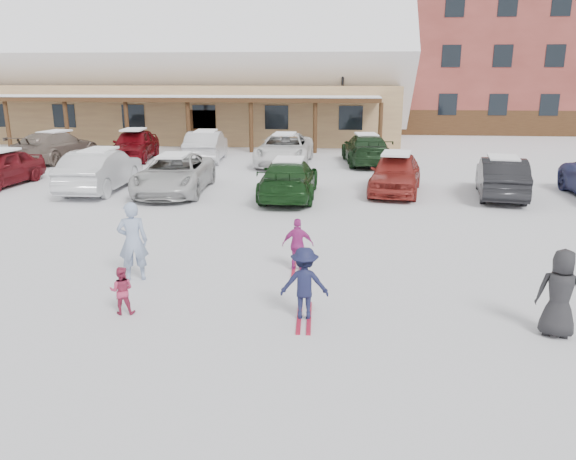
# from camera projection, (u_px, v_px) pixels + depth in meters

# --- Properties ---
(ground) EXTENTS (160.00, 160.00, 0.00)m
(ground) POSITION_uv_depth(u_px,v_px,m) (269.00, 289.00, 11.65)
(ground) COLOR white
(ground) RESTS_ON ground
(day_lodge) EXTENTS (29.12, 12.50, 10.38)m
(day_lodge) POSITION_uv_depth(u_px,v_px,m) (188.00, 79.00, 38.20)
(day_lodge) COLOR tan
(day_lodge) RESTS_ON ground
(alpine_hotel) EXTENTS (31.48, 14.01, 21.48)m
(alpine_hotel) POSITION_uv_depth(u_px,v_px,m) (506.00, 17.00, 44.52)
(alpine_hotel) COLOR maroon
(alpine_hotel) RESTS_ON ground
(lamp_post) EXTENTS (0.50, 0.25, 6.89)m
(lamp_post) POSITION_uv_depth(u_px,v_px,m) (343.00, 82.00, 34.11)
(lamp_post) COLOR black
(lamp_post) RESTS_ON ground
(conifer_2) EXTENTS (5.28, 5.28, 12.24)m
(conifer_2) POSITION_uv_depth(u_px,v_px,m) (7.00, 46.00, 52.74)
(conifer_2) COLOR black
(conifer_2) RESTS_ON ground
(conifer_3) EXTENTS (3.96, 3.96, 9.18)m
(conifer_3) POSITION_uv_depth(u_px,v_px,m) (391.00, 65.00, 51.95)
(conifer_3) COLOR black
(conifer_3) RESTS_ON ground
(adult_skier) EXTENTS (0.72, 0.58, 1.73)m
(adult_skier) POSITION_uv_depth(u_px,v_px,m) (133.00, 241.00, 11.95)
(adult_skier) COLOR #8A9DBF
(adult_skier) RESTS_ON ground
(toddler_red) EXTENTS (0.49, 0.41, 0.91)m
(toddler_red) POSITION_uv_depth(u_px,v_px,m) (122.00, 290.00, 10.34)
(toddler_red) COLOR #AB2E51
(toddler_red) RESTS_ON ground
(child_navy) EXTENTS (0.89, 0.53, 1.35)m
(child_navy) POSITION_uv_depth(u_px,v_px,m) (304.00, 284.00, 10.07)
(child_navy) COLOR #171A3B
(child_navy) RESTS_ON ground
(skis_child_navy) EXTENTS (0.25, 1.41, 0.03)m
(skis_child_navy) POSITION_uv_depth(u_px,v_px,m) (304.00, 317.00, 10.25)
(skis_child_navy) COLOR maroon
(skis_child_navy) RESTS_ON ground
(child_magenta) EXTENTS (0.72, 0.32, 1.21)m
(child_magenta) POSITION_uv_depth(u_px,v_px,m) (298.00, 245.00, 12.61)
(child_magenta) COLOR #B22E89
(child_magenta) RESTS_ON ground
(skis_child_magenta) EXTENTS (0.25, 1.41, 0.03)m
(skis_child_magenta) POSITION_uv_depth(u_px,v_px,m) (298.00, 269.00, 12.77)
(skis_child_magenta) COLOR maroon
(skis_child_magenta) RESTS_ON ground
(bystander_dark) EXTENTS (0.86, 0.69, 1.53)m
(bystander_dark) POSITION_uv_depth(u_px,v_px,m) (560.00, 293.00, 9.39)
(bystander_dark) COLOR black
(bystander_dark) RESTS_ON ground
(parked_car_0) EXTENTS (2.03, 4.27, 1.41)m
(parked_car_0) POSITION_uv_depth(u_px,v_px,m) (0.00, 168.00, 22.15)
(parked_car_0) COLOR maroon
(parked_car_0) RESTS_ON ground
(parked_car_1) EXTENTS (1.73, 4.79, 1.57)m
(parked_car_1) POSITION_uv_depth(u_px,v_px,m) (101.00, 170.00, 21.24)
(parked_car_1) COLOR silver
(parked_car_1) RESTS_ON ground
(parked_car_2) EXTENTS (2.59, 5.21, 1.42)m
(parked_car_2) POSITION_uv_depth(u_px,v_px,m) (175.00, 174.00, 20.89)
(parked_car_2) COLOR silver
(parked_car_2) RESTS_ON ground
(parked_car_3) EXTENTS (1.95, 4.77, 1.38)m
(parked_car_3) POSITION_uv_depth(u_px,v_px,m) (289.00, 179.00, 20.01)
(parked_car_3) COLOR #153715
(parked_car_3) RESTS_ON ground
(parked_car_4) EXTENTS (2.45, 4.59, 1.49)m
(parked_car_4) POSITION_uv_depth(u_px,v_px,m) (395.00, 173.00, 20.89)
(parked_car_4) COLOR maroon
(parked_car_4) RESTS_ON ground
(parked_car_5) EXTENTS (2.25, 4.57, 1.44)m
(parked_car_5) POSITION_uv_depth(u_px,v_px,m) (501.00, 177.00, 20.15)
(parked_car_5) COLOR black
(parked_car_5) RESTS_ON ground
(parked_car_7) EXTENTS (2.90, 5.50, 1.52)m
(parked_car_7) POSITION_uv_depth(u_px,v_px,m) (56.00, 146.00, 28.39)
(parked_car_7) COLOR #78685C
(parked_car_7) RESTS_ON ground
(parked_car_8) EXTENTS (2.30, 4.78, 1.57)m
(parked_car_8) POSITION_uv_depth(u_px,v_px,m) (134.00, 145.00, 28.83)
(parked_car_8) COLOR #64080E
(parked_car_8) RESTS_ON ground
(parked_car_9) EXTENTS (1.98, 4.77, 1.53)m
(parked_car_9) POSITION_uv_depth(u_px,v_px,m) (206.00, 146.00, 28.46)
(parked_car_9) COLOR silver
(parked_car_9) RESTS_ON ground
(parked_car_10) EXTENTS (2.62, 5.48, 1.51)m
(parked_car_10) POSITION_uv_depth(u_px,v_px,m) (285.00, 149.00, 27.37)
(parked_car_10) COLOR white
(parked_car_10) RESTS_ON ground
(parked_car_11) EXTENTS (2.52, 5.21, 1.46)m
(parked_car_11) POSITION_uv_depth(u_px,v_px,m) (366.00, 149.00, 27.57)
(parked_car_11) COLOR #19331A
(parked_car_11) RESTS_ON ground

